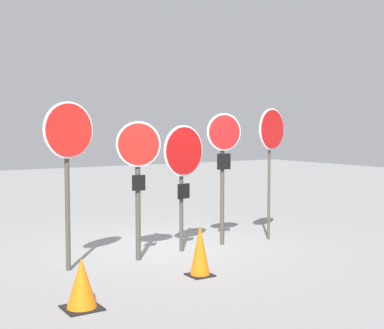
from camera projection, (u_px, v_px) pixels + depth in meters
name	position (u px, v px, depth m)	size (l,w,h in m)	color
ground_plane	(173.00, 250.00, 9.45)	(40.00, 40.00, 0.00)	gray
stop_sign_0	(68.00, 148.00, 7.91)	(0.83, 0.22, 2.54)	#474238
stop_sign_1	(138.00, 164.00, 8.55)	(0.70, 0.23, 2.26)	#474238
stop_sign_2	(183.00, 161.00, 9.17)	(0.86, 0.20, 2.23)	#474238
stop_sign_3	(223.00, 153.00, 9.71)	(0.67, 0.18, 2.41)	#474238
stop_sign_4	(271.00, 138.00, 10.17)	(0.77, 0.24, 2.52)	#474238
traffic_cone_0	(200.00, 250.00, 7.75)	(0.35, 0.35, 0.76)	black
traffic_cone_1	(82.00, 284.00, 6.33)	(0.43, 0.43, 0.62)	black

